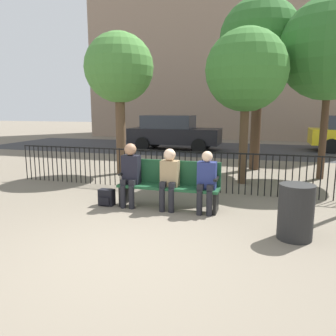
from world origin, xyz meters
TOP-DOWN VIEW (x-y plane):
  - ground_plane at (0.00, 0.00)m, footprint 80.00×80.00m
  - park_bench at (0.00, 2.23)m, footprint 1.98×0.45m
  - seated_person_0 at (-0.76, 2.10)m, footprint 0.34×0.39m
  - seated_person_1 at (0.04, 2.10)m, footprint 0.34×0.39m
  - seated_person_2 at (0.75, 2.10)m, footprint 0.34×0.39m
  - backpack at (-1.24, 2.00)m, footprint 0.30×0.23m
  - fence_railing at (-0.02, 3.64)m, footprint 9.01×0.03m
  - tree_0 at (3.27, 5.98)m, footprint 2.64×2.64m
  - tree_1 at (-2.34, 5.13)m, footprint 1.97×1.97m
  - tree_2 at (1.23, 4.80)m, footprint 2.03×2.03m
  - tree_3 at (1.46, 6.94)m, footprint 2.42×2.42m
  - street_surface at (0.00, 12.00)m, footprint 24.00×6.00m
  - parked_car_0 at (-2.38, 11.06)m, footprint 4.20×1.94m
  - building_facade at (0.00, 20.00)m, footprint 20.00×6.00m
  - trash_bin at (2.24, 1.23)m, footprint 0.51×0.51m

SIDE VIEW (x-z plane):
  - ground_plane at x=0.00m, z-range 0.00..0.00m
  - street_surface at x=0.00m, z-range 0.00..0.01m
  - backpack at x=-1.24m, z-range 0.00..0.32m
  - trash_bin at x=2.24m, z-range 0.00..0.83m
  - park_bench at x=0.00m, z-range 0.04..0.96m
  - fence_railing at x=-0.02m, z-range 0.08..1.03m
  - seated_person_2 at x=0.75m, z-range 0.07..1.23m
  - seated_person_1 at x=0.04m, z-range 0.08..1.26m
  - seated_person_0 at x=-0.76m, z-range 0.09..1.34m
  - parked_car_0 at x=-2.38m, z-range 0.03..1.65m
  - tree_2 at x=1.23m, z-range 0.90..4.76m
  - tree_1 at x=-2.34m, z-range 0.99..5.05m
  - tree_0 at x=3.27m, z-range 1.05..5.81m
  - tree_3 at x=1.46m, z-range 1.33..6.51m
  - building_facade at x=0.00m, z-range 0.00..17.42m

